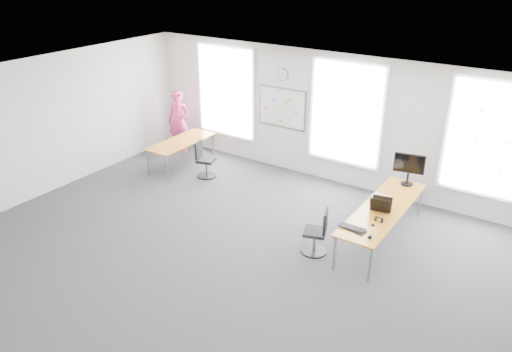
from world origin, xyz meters
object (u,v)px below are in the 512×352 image
Objects in this scene: desk_left at (181,143)px; chair_right at (318,234)px; headphones at (379,220)px; person at (179,122)px; desk_right at (383,210)px; chair_left at (204,161)px; monitor at (409,166)px; keyboard at (352,228)px.

desk_left is 4.92m from chair_right.
person is at bearing 160.54° from headphones.
desk_right is 6.30m from person.
desk_left is (-5.43, 0.59, -0.02)m from desk_right.
chair_left is 1.31× the size of monitor.
person is at bearing 168.84° from keyboard.
headphones is (4.70, -0.97, 0.35)m from chair_left.
person is 6.54m from headphones.
monitor is (6.18, -0.14, 0.25)m from person.
desk_right is 3.28× the size of chair_right.
person is (-5.35, 2.37, 0.45)m from chair_right.
monitor is at bearing 140.65° from chair_right.
person is (-1.56, 0.91, 0.45)m from chair_left.
chair_left is at bearing 174.71° from desk_right.
keyboard is 0.56m from headphones.
chair_left is at bearing 165.56° from headphones.
desk_left is 5.66m from headphones.
headphones is at bearing -11.49° from desk_left.
monitor is at bearing 89.90° from headphones.
keyboard is at bearing -16.98° from desk_left.
desk_left is 2.78× the size of monitor.
keyboard is (0.63, 0.02, 0.32)m from chair_right.
chair_right is 1.29× the size of monitor.
headphones is 1.77m from monitor.
headphones is (0.11, -0.54, 0.09)m from desk_right.
chair_left is (-4.59, 0.42, -0.26)m from desk_right.
chair_left reaches higher than chair_right.
person is 2.50× the size of monitor.
keyboard reaches higher than desk_right.
monitor is (0.20, 2.22, 0.39)m from keyboard.
desk_right is 1.52× the size of desk_left.
chair_left is at bearing 177.99° from monitor.
desk_left is 1.11× the size of person.
chair_right is at bearing -154.09° from headphones.
chair_right is at bearing -19.32° from desk_left.
desk_left is at bearing 173.34° from keyboard.
person is at bearing -132.93° from chair_right.
chair_right is at bearing -121.79° from monitor.
chair_right is at bearing -127.39° from desk_right.
keyboard is at bearing -126.48° from chair_left.
monitor is at bearing 6.35° from desk_left.
monitor is (4.62, 0.77, 0.70)m from chair_left.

